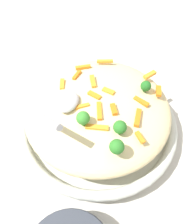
{
  "coord_description": "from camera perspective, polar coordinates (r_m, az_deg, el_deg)",
  "views": [
    {
      "loc": [
        -0.29,
        -0.12,
        0.47
      ],
      "look_at": [
        0.0,
        0.0,
        0.08
      ],
      "focal_mm": 36.04,
      "sensor_mm": 36.0,
      "label": 1
    }
  ],
  "objects": [
    {
      "name": "carrot_piece_3",
      "position": [
        0.5,
        15.12,
        5.17
      ],
      "size": [
        0.03,
        0.02,
        0.01
      ],
      "primitive_type": "cube",
      "rotation": [
        0.0,
        0.0,
        3.39
      ],
      "color": "orange",
      "rests_on": "pasta_mound"
    },
    {
      "name": "carrot_piece_6",
      "position": [
        0.54,
        13.01,
        9.18
      ],
      "size": [
        0.03,
        0.03,
        0.01
      ],
      "primitive_type": "cube",
      "rotation": [
        0.0,
        0.0,
        5.76
      ],
      "color": "orange",
      "rests_on": "pasta_mound"
    },
    {
      "name": "serving_spoon",
      "position": [
        0.44,
        -10.37,
        1.51
      ],
      "size": [
        0.13,
        0.15,
        0.08
      ],
      "color": "#B7B7BC",
      "rests_on": "pasta_mound"
    },
    {
      "name": "carrot_piece_10",
      "position": [
        0.54,
        -3.81,
        11.31
      ],
      "size": [
        0.03,
        0.03,
        0.01
      ],
      "primitive_type": "cube",
      "rotation": [
        0.0,
        0.0,
        5.33
      ],
      "color": "orange",
      "rests_on": "pasta_mound"
    },
    {
      "name": "carrot_piece_0",
      "position": [
        0.45,
        4.01,
        0.66
      ],
      "size": [
        0.03,
        0.02,
        0.01
      ],
      "primitive_type": "cube",
      "rotation": [
        0.0,
        0.0,
        3.71
      ],
      "color": "orange",
      "rests_on": "pasta_mound"
    },
    {
      "name": "carrot_piece_15",
      "position": [
        0.51,
        -9.07,
        6.98
      ],
      "size": [
        0.03,
        0.02,
        0.01
      ],
      "primitive_type": "cube",
      "rotation": [
        0.0,
        0.0,
        3.6
      ],
      "color": "orange",
      "rests_on": "pasta_mound"
    },
    {
      "name": "broccoli_floret_3",
      "position": [
        0.49,
        12.03,
        6.44
      ],
      "size": [
        0.02,
        0.02,
        0.03
      ],
      "color": "#205B1C",
      "rests_on": "pasta_mound"
    },
    {
      "name": "broccoli_floret_0",
      "position": [
        0.42,
        -4.16,
        -1.45
      ],
      "size": [
        0.03,
        0.03,
        0.03
      ],
      "color": "#377928",
      "rests_on": "pasta_mound"
    },
    {
      "name": "broccoli_floret_1",
      "position": [
        0.41,
        5.59,
        -3.88
      ],
      "size": [
        0.03,
        0.03,
        0.03
      ],
      "color": "#296820",
      "rests_on": "pasta_mound"
    },
    {
      "name": "carrot_piece_9",
      "position": [
        0.56,
        1.78,
        12.74
      ],
      "size": [
        0.02,
        0.04,
        0.01
      ],
      "primitive_type": "cube",
      "rotation": [
        0.0,
        0.0,
        1.99
      ],
      "color": "orange",
      "rests_on": "pasta_mound"
    },
    {
      "name": "carrot_piece_1",
      "position": [
        0.44,
        0.32,
        0.32
      ],
      "size": [
        0.04,
        0.03,
        0.01
      ],
      "primitive_type": "cube",
      "rotation": [
        0.0,
        0.0,
        0.43
      ],
      "color": "orange",
      "rests_on": "pasta_mound"
    },
    {
      "name": "carrot_piece_4",
      "position": [
        0.5,
        -1.31,
        7.74
      ],
      "size": [
        0.04,
        0.03,
        0.01
      ],
      "primitive_type": "cube",
      "rotation": [
        0.0,
        0.0,
        3.7
      ],
      "color": "orange",
      "rests_on": "pasta_mound"
    },
    {
      "name": "carrot_piece_8",
      "position": [
        0.47,
        10.91,
        2.64
      ],
      "size": [
        0.02,
        0.04,
        0.01
      ],
      "primitive_type": "cube",
      "rotation": [
        0.0,
        0.0,
        4.43
      ],
      "color": "orange",
      "rests_on": "pasta_mound"
    },
    {
      "name": "serving_bowl",
      "position": [
        0.55,
        -0.0,
        -3.18
      ],
      "size": [
        0.37,
        0.37,
        0.05
      ],
      "color": "silver",
      "rests_on": "ground_plane"
    },
    {
      "name": "carrot_piece_13",
      "position": [
        0.48,
        2.67,
        5.29
      ],
      "size": [
        0.01,
        0.03,
        0.01
      ],
      "primitive_type": "cube",
      "rotation": [
        0.0,
        0.0,
        1.45
      ],
      "color": "orange",
      "rests_on": "pasta_mound"
    },
    {
      "name": "broccoli_floret_2",
      "position": [
        0.39,
        4.79,
        -8.81
      ],
      "size": [
        0.03,
        0.03,
        0.03
      ],
      "color": "#296820",
      "rests_on": "pasta_mound"
    },
    {
      "name": "carrot_piece_11",
      "position": [
        0.42,
        10.63,
        -6.37
      ],
      "size": [
        0.02,
        0.02,
        0.01
      ],
      "primitive_type": "cube",
      "rotation": [
        0.0,
        0.0,
        0.8
      ],
      "color": "orange",
      "rests_on": "pasta_mound"
    },
    {
      "name": "pasta_mound",
      "position": [
        0.5,
        -0.0,
        0.7
      ],
      "size": [
        0.32,
        0.32,
        0.08
      ],
      "primitive_type": "ellipsoid",
      "color": "beige",
      "rests_on": "serving_bowl"
    },
    {
      "name": "carrot_piece_7",
      "position": [
        0.52,
        -5.39,
        9.29
      ],
      "size": [
        0.03,
        0.01,
        0.01
      ],
      "primitive_type": "cube",
      "rotation": [
        0.0,
        0.0,
        3.09
      ],
      "color": "orange",
      "rests_on": "pasta_mound"
    },
    {
      "name": "carrot_piece_5",
      "position": [
        0.47,
        -0.72,
        4.64
      ],
      "size": [
        0.02,
        0.03,
        0.01
      ],
      "primitive_type": "cube",
      "rotation": [
        0.0,
        0.0,
        4.5
      ],
      "color": "orange",
      "rests_on": "pasta_mound"
    },
    {
      "name": "carrot_piece_2",
      "position": [
        0.42,
        -0.25,
        -3.94
      ],
      "size": [
        0.02,
        0.04,
        0.01
      ],
      "primitive_type": "cube",
      "rotation": [
        0.0,
        0.0,
        5.01
      ],
      "color": "orange",
      "rests_on": "pasta_mound"
    },
    {
      "name": "ground_plane",
      "position": [
        0.57,
        -0.0,
        -4.76
      ],
      "size": [
        2.4,
        2.4,
        0.0
      ],
      "primitive_type": "plane",
      "color": "beige"
    },
    {
      "name": "carrot_piece_14",
      "position": [
        0.45,
        10.03,
        -1.42
      ],
      "size": [
        0.04,
        0.02,
        0.01
      ],
      "primitive_type": "cube",
      "rotation": [
        0.0,
        0.0,
        0.16
      ],
      "color": "orange",
      "rests_on": "pasta_mound"
    },
    {
      "name": "carrot_piece_12",
      "position": [
        0.45,
        -4.02,
        1.41
      ],
      "size": [
        0.02,
        0.03,
        0.01
      ],
      "primitive_type": "cube",
      "rotation": [
        0.0,
        0.0,
        2.27
      ],
      "color": "orange",
      "rests_on": "pasta_mound"
    }
  ]
}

